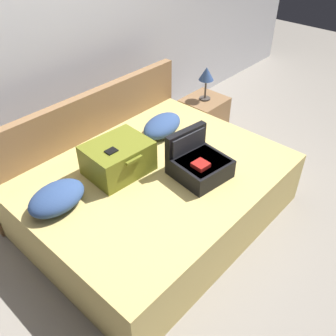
{
  "coord_description": "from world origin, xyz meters",
  "views": [
    {
      "loc": [
        -1.63,
        -1.2,
        2.29
      ],
      "look_at": [
        0.0,
        0.28,
        0.59
      ],
      "focal_mm": 39.38,
      "sensor_mm": 36.0,
      "label": 1
    }
  ],
  "objects_px": {
    "bed": "(158,195)",
    "pillow_center_head": "(57,198)",
    "pillow_near_headboard": "(162,126)",
    "hard_case_medium": "(199,164)",
    "table_lamp": "(206,75)",
    "nightstand": "(204,118)",
    "hard_case_large": "(118,158)"
  },
  "relations": [
    {
      "from": "hard_case_large",
      "to": "nightstand",
      "type": "distance_m",
      "value": 1.56
    },
    {
      "from": "hard_case_large",
      "to": "table_lamp",
      "type": "height_order",
      "value": "table_lamp"
    },
    {
      "from": "pillow_center_head",
      "to": "nightstand",
      "type": "relative_size",
      "value": 0.94
    },
    {
      "from": "hard_case_large",
      "to": "table_lamp",
      "type": "relative_size",
      "value": 1.42
    },
    {
      "from": "bed",
      "to": "table_lamp",
      "type": "bearing_deg",
      "value": 21.98
    },
    {
      "from": "table_lamp",
      "to": "pillow_center_head",
      "type": "bearing_deg",
      "value": -172.32
    },
    {
      "from": "table_lamp",
      "to": "nightstand",
      "type": "bearing_deg",
      "value": 0.0
    },
    {
      "from": "pillow_near_headboard",
      "to": "hard_case_large",
      "type": "bearing_deg",
      "value": -168.22
    },
    {
      "from": "hard_case_large",
      "to": "table_lamp",
      "type": "bearing_deg",
      "value": 14.94
    },
    {
      "from": "table_lamp",
      "to": "pillow_near_headboard",
      "type": "bearing_deg",
      "value": -169.49
    },
    {
      "from": "hard_case_medium",
      "to": "table_lamp",
      "type": "distance_m",
      "value": 1.35
    },
    {
      "from": "hard_case_medium",
      "to": "bed",
      "type": "bearing_deg",
      "value": 135.09
    },
    {
      "from": "bed",
      "to": "hard_case_large",
      "type": "bearing_deg",
      "value": 129.94
    },
    {
      "from": "bed",
      "to": "pillow_center_head",
      "type": "relative_size",
      "value": 4.75
    },
    {
      "from": "bed",
      "to": "hard_case_medium",
      "type": "bearing_deg",
      "value": -52.4
    },
    {
      "from": "hard_case_large",
      "to": "pillow_near_headboard",
      "type": "relative_size",
      "value": 1.12
    },
    {
      "from": "pillow_near_headboard",
      "to": "pillow_center_head",
      "type": "xyz_separation_m",
      "value": [
        -1.2,
        -0.12,
        0.0
      ]
    },
    {
      "from": "bed",
      "to": "pillow_center_head",
      "type": "bearing_deg",
      "value": 161.81
    },
    {
      "from": "bed",
      "to": "nightstand",
      "type": "relative_size",
      "value": 4.44
    },
    {
      "from": "pillow_center_head",
      "to": "hard_case_medium",
      "type": "bearing_deg",
      "value": -27.97
    },
    {
      "from": "hard_case_medium",
      "to": "pillow_near_headboard",
      "type": "height_order",
      "value": "hard_case_medium"
    },
    {
      "from": "bed",
      "to": "pillow_near_headboard",
      "type": "xyz_separation_m",
      "value": [
        0.45,
        0.37,
        0.32
      ]
    },
    {
      "from": "hard_case_large",
      "to": "bed",
      "type": "bearing_deg",
      "value": -46.19
    },
    {
      "from": "hard_case_large",
      "to": "hard_case_medium",
      "type": "distance_m",
      "value": 0.63
    },
    {
      "from": "hard_case_medium",
      "to": "pillow_center_head",
      "type": "height_order",
      "value": "hard_case_medium"
    },
    {
      "from": "hard_case_large",
      "to": "pillow_center_head",
      "type": "relative_size",
      "value": 1.19
    },
    {
      "from": "bed",
      "to": "pillow_center_head",
      "type": "xyz_separation_m",
      "value": [
        -0.75,
        0.25,
        0.32
      ]
    },
    {
      "from": "hard_case_medium",
      "to": "pillow_center_head",
      "type": "distance_m",
      "value": 1.07
    },
    {
      "from": "pillow_near_headboard",
      "to": "bed",
      "type": "bearing_deg",
      "value": -141.04
    },
    {
      "from": "pillow_near_headboard",
      "to": "table_lamp",
      "type": "bearing_deg",
      "value": 10.51
    },
    {
      "from": "pillow_near_headboard",
      "to": "pillow_center_head",
      "type": "distance_m",
      "value": 1.21
    },
    {
      "from": "nightstand",
      "to": "pillow_center_head",
      "type": "bearing_deg",
      "value": -172.32
    }
  ]
}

